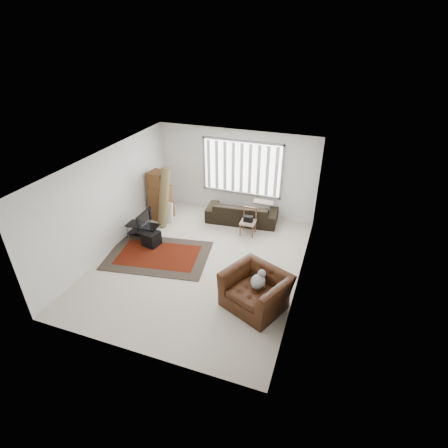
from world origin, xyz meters
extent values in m
plane|color=beige|center=(0.00, 0.00, 0.00)|extent=(6.00, 6.00, 0.00)
cube|color=white|center=(0.00, 0.00, 2.70)|extent=(5.00, 6.00, 0.02)
cube|color=silver|center=(0.00, 3.00, 1.35)|extent=(5.00, 0.02, 2.70)
cube|color=silver|center=(0.00, -3.00, 1.35)|extent=(5.00, 0.02, 2.70)
cube|color=silver|center=(-2.50, 0.00, 1.35)|extent=(0.02, 6.00, 2.70)
cube|color=silver|center=(2.50, 0.00, 1.35)|extent=(0.02, 6.00, 2.70)
cube|color=white|center=(0.20, 2.98, 1.55)|extent=(2.40, 0.01, 1.60)
cube|color=gray|center=(0.20, 2.96, 1.55)|extent=(2.52, 0.06, 1.72)
cube|color=white|center=(0.20, 2.92, 1.55)|extent=(2.40, 0.02, 1.55)
cube|color=black|center=(-1.16, -0.07, 0.01)|extent=(2.89, 2.17, 0.02)
cube|color=#4E1307|center=(-1.16, -0.07, 0.02)|extent=(2.26, 1.54, 0.00)
cube|color=black|center=(-1.95, 0.55, 0.44)|extent=(0.91, 0.41, 0.04)
cube|color=black|center=(-1.95, 0.55, 0.18)|extent=(0.87, 0.38, 0.03)
cylinder|color=#B2B2B7|center=(-2.36, 0.38, 0.23)|extent=(0.03, 0.03, 0.45)
cylinder|color=#B2B2B7|center=(-1.54, 0.38, 0.23)|extent=(0.03, 0.03, 0.45)
cylinder|color=#B2B2B7|center=(-2.36, 0.72, 0.23)|extent=(0.03, 0.03, 0.45)
cylinder|color=#B2B2B7|center=(-1.54, 0.72, 0.23)|extent=(0.03, 0.03, 0.45)
imported|color=black|center=(-1.95, 0.55, 0.66)|extent=(0.10, 0.74, 0.42)
cube|color=black|center=(-1.56, 0.31, 0.22)|extent=(0.47, 0.47, 0.40)
cube|color=brown|center=(-2.08, 1.84, 0.28)|extent=(0.68, 0.63, 0.57)
cube|color=brown|center=(-2.06, 1.81, 0.82)|extent=(0.62, 0.57, 0.51)
cube|color=brown|center=(-2.10, 1.86, 1.30)|extent=(0.56, 0.56, 0.45)
cube|color=silver|center=(-1.85, 1.68, 0.31)|extent=(0.50, 0.21, 0.63)
cylinder|color=brown|center=(-1.75, 1.51, 0.90)|extent=(0.43, 0.68, 1.80)
imported|color=black|center=(0.39, 2.45, 0.42)|extent=(2.24, 1.15, 0.83)
cube|color=#8B725B|center=(0.77, 1.78, 0.40)|extent=(0.44, 0.44, 0.05)
cylinder|color=brown|center=(0.60, 1.60, 0.20)|extent=(0.04, 0.04, 0.40)
cylinder|color=brown|center=(0.96, 1.61, 0.20)|extent=(0.04, 0.04, 0.40)
cylinder|color=brown|center=(0.59, 1.96, 0.20)|extent=(0.04, 0.04, 0.40)
cylinder|color=brown|center=(0.95, 1.97, 0.20)|extent=(0.04, 0.04, 0.40)
cube|color=brown|center=(0.77, 1.97, 0.76)|extent=(0.41, 0.05, 0.06)
cube|color=brown|center=(0.59, 1.97, 0.60)|extent=(0.04, 0.04, 0.40)
cube|color=brown|center=(0.95, 1.98, 0.60)|extent=(0.04, 0.04, 0.40)
cube|color=black|center=(0.77, 1.78, 0.51)|extent=(0.27, 0.16, 0.17)
imported|color=#391B0B|center=(1.75, -1.02, 0.47)|extent=(1.62, 1.54, 0.95)
ellipsoid|color=#59595B|center=(1.75, -1.02, 0.62)|extent=(0.38, 0.42, 0.23)
sphere|color=#59595B|center=(1.83, -0.86, 0.76)|extent=(0.18, 0.18, 0.18)
camera|label=1|loc=(3.03, -6.67, 5.37)|focal=28.00mm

